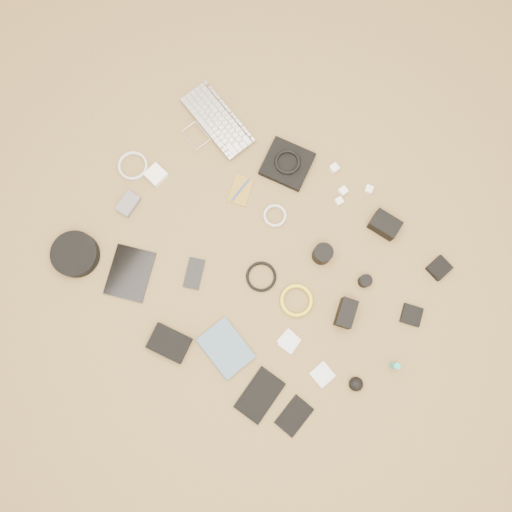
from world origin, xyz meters
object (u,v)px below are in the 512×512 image
Objects in this scene: headphone_case at (75,254)px; dslr_camera at (385,225)px; tablet at (130,273)px; phone at (194,273)px; paperback at (211,360)px; laptop at (208,128)px.

dslr_camera is at bearing 42.22° from headphone_case.
dslr_camera reaches higher than tablet.
headphone_case is (-0.22, -0.07, 0.02)m from tablet.
tablet is at bearing -136.31° from dslr_camera.
dslr_camera is at bearing 26.05° from phone.
tablet is 1.06× the size of paperback.
paperback is at bearing -36.58° from laptop.
phone is (-0.50, -0.62, -0.03)m from dslr_camera.
dslr_camera is 1.26m from headphone_case.
paperback reaches higher than phone.
paperback is (0.69, -0.01, -0.02)m from headphone_case.
dslr_camera is 0.80m from phone.
dslr_camera is at bearing -1.09° from paperback.
laptop is 1.66× the size of tablet.
paperback is (0.27, -0.23, 0.00)m from phone.
laptop is 0.97m from paperback.
laptop reaches higher than tablet.
laptop is 0.63m from phone.
dslr_camera reaches higher than phone.
laptop is at bearing 52.85° from paperback.
laptop is 0.84m from dslr_camera.
dslr_camera is 0.54× the size of tablet.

